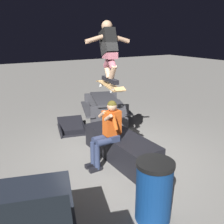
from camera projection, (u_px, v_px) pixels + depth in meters
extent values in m
plane|color=gray|center=(120.00, 159.00, 5.58)|extent=(40.00, 40.00, 0.00)
cube|color=black|center=(121.00, 146.00, 5.55)|extent=(2.07, 0.74, 0.55)
cube|color=#2D3856|center=(112.00, 137.00, 5.20)|extent=(0.32, 0.20, 0.12)
cube|color=#D15119|center=(112.00, 123.00, 5.10)|extent=(0.21, 0.34, 0.50)
sphere|color=tan|center=(112.00, 106.00, 5.00)|extent=(0.20, 0.20, 0.20)
sphere|color=#4F4619|center=(112.00, 105.00, 4.99)|extent=(0.19, 0.19, 0.19)
cylinder|color=#D15119|center=(115.00, 123.00, 4.89)|extent=(0.19, 0.08, 0.29)
cylinder|color=tan|center=(108.00, 118.00, 4.87)|extent=(0.24, 0.08, 0.19)
cylinder|color=#D15119|center=(104.00, 117.00, 5.21)|extent=(0.19, 0.08, 0.29)
cylinder|color=tan|center=(102.00, 114.00, 5.07)|extent=(0.24, 0.08, 0.19)
cylinder|color=#2D3856|center=(106.00, 141.00, 5.03)|extent=(0.15, 0.40, 0.14)
cylinder|color=#2D3856|center=(97.00, 157.00, 5.02)|extent=(0.11, 0.11, 0.51)
cube|color=black|center=(95.00, 169.00, 5.07)|extent=(0.11, 0.26, 0.08)
cylinder|color=#2D3856|center=(101.00, 138.00, 5.18)|extent=(0.15, 0.40, 0.14)
cylinder|color=#2D3856|center=(93.00, 154.00, 5.16)|extent=(0.11, 0.11, 0.51)
cube|color=black|center=(91.00, 165.00, 5.22)|extent=(0.11, 0.26, 0.08)
cube|color=#AD8451|center=(110.00, 86.00, 4.84)|extent=(0.82, 0.30, 0.08)
cube|color=#AD8451|center=(102.00, 81.00, 5.23)|extent=(0.15, 0.21, 0.05)
cube|color=#AD8451|center=(120.00, 89.00, 4.44)|extent=(0.14, 0.21, 0.06)
cube|color=#99999E|center=(105.00, 84.00, 5.10)|extent=(0.08, 0.17, 0.03)
cylinder|color=white|center=(100.00, 86.00, 5.07)|extent=(0.06, 0.04, 0.05)
cylinder|color=white|center=(109.00, 85.00, 5.14)|extent=(0.06, 0.04, 0.05)
cube|color=#99999E|center=(116.00, 90.00, 4.60)|extent=(0.08, 0.17, 0.03)
cylinder|color=white|center=(111.00, 92.00, 4.58)|extent=(0.06, 0.04, 0.05)
cylinder|color=white|center=(120.00, 91.00, 4.65)|extent=(0.06, 0.04, 0.05)
cube|color=black|center=(106.00, 78.00, 4.97)|extent=(0.27, 0.13, 0.08)
cube|color=black|center=(114.00, 82.00, 4.65)|extent=(0.27, 0.13, 0.08)
cylinder|color=tan|center=(107.00, 71.00, 4.87)|extent=(0.25, 0.13, 0.31)
cylinder|color=#91505B|center=(109.00, 61.00, 4.75)|extent=(0.35, 0.17, 0.33)
cylinder|color=tan|center=(113.00, 72.00, 4.65)|extent=(0.25, 0.13, 0.31)
cylinder|color=#91505B|center=(111.00, 61.00, 4.65)|extent=(0.35, 0.17, 0.33)
cube|color=#91505B|center=(110.00, 55.00, 4.67)|extent=(0.32, 0.24, 0.12)
cube|color=black|center=(108.00, 42.00, 4.67)|extent=(0.48, 0.28, 0.52)
sphere|color=tan|center=(107.00, 26.00, 4.64)|extent=(0.20, 0.20, 0.20)
cylinder|color=tan|center=(97.00, 38.00, 4.59)|extent=(0.14, 0.45, 0.19)
cylinder|color=tan|center=(119.00, 38.00, 4.75)|extent=(0.14, 0.45, 0.19)
cube|color=black|center=(72.00, 129.00, 7.19)|extent=(1.14, 0.94, 0.06)
cube|color=black|center=(72.00, 127.00, 7.16)|extent=(1.11, 0.93, 0.37)
cube|color=black|center=(60.00, 130.00, 7.00)|extent=(0.88, 0.26, 0.18)
cube|color=black|center=(83.00, 125.00, 7.34)|extent=(0.88, 0.26, 0.18)
cube|color=#38383D|center=(105.00, 99.00, 7.77)|extent=(1.83, 1.21, 0.06)
cube|color=#38383D|center=(87.00, 109.00, 7.75)|extent=(1.69, 0.77, 0.04)
cube|color=#38383D|center=(122.00, 107.00, 7.97)|extent=(1.69, 0.77, 0.04)
cube|color=#38383D|center=(101.00, 103.00, 8.60)|extent=(0.41, 1.06, 0.72)
cube|color=#38383D|center=(110.00, 118.00, 7.16)|extent=(0.41, 1.06, 0.72)
cylinder|color=navy|center=(154.00, 193.00, 3.67)|extent=(0.53, 0.53, 0.88)
cylinder|color=black|center=(155.00, 164.00, 3.53)|extent=(0.55, 0.55, 0.06)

